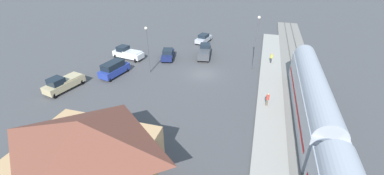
{
  "coord_description": "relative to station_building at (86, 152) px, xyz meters",
  "views": [
    {
      "loc": [
        -7.71,
        33.33,
        16.77
      ],
      "look_at": [
        -0.01,
        6.25,
        1.0
      ],
      "focal_mm": 23.1,
      "sensor_mm": 36.0,
      "label": 1
    }
  ],
  "objects": [
    {
      "name": "sedan_silver",
      "position": [
        -0.59,
        -36.4,
        -2.32
      ],
      "size": [
        2.68,
        4.77,
        1.74
      ],
      "color": "silver",
      "rests_on": "ground"
    },
    {
      "name": "sedan_navy",
      "position": [
        3.35,
        -26.23,
        -2.32
      ],
      "size": [
        2.89,
        4.82,
        1.74
      ],
      "color": "navy",
      "rests_on": "ground"
    },
    {
      "name": "ground_plane",
      "position": [
        -4.0,
        -22.0,
        -3.2
      ],
      "size": [
        200.0,
        200.0,
        0.0
      ],
      "primitive_type": "plane",
      "color": "#4C4C4F"
    },
    {
      "name": "pedestrian_on_platform",
      "position": [
        -13.95,
        -28.63,
        -1.92
      ],
      "size": [
        0.36,
        0.36,
        1.71
      ],
      "color": "#333338",
      "rests_on": "platform"
    },
    {
      "name": "light_pole_near_platform",
      "position": [
        -11.2,
        -25.74,
        2.07
      ],
      "size": [
        0.44,
        0.44,
        8.47
      ],
      "color": "#515156",
      "rests_on": "ground"
    },
    {
      "name": "station_building",
      "position": [
        0.0,
        0.0,
        0.0
      ],
      "size": [
        10.52,
        8.45,
        6.14
      ],
      "color": "tan",
      "rests_on": "ground"
    },
    {
      "name": "suv_blue",
      "position": [
        8.8,
        -17.89,
        -2.05
      ],
      "size": [
        2.87,
        5.19,
        2.22
      ],
      "color": "#283D9E",
      "rests_on": "ground"
    },
    {
      "name": "railway_track",
      "position": [
        -18.0,
        -22.0,
        -3.1
      ],
      "size": [
        4.8,
        70.0,
        0.3
      ],
      "color": "gray",
      "rests_on": "ground"
    },
    {
      "name": "pickup_charcoal",
      "position": [
        -2.61,
        -28.81,
        -2.17
      ],
      "size": [
        2.74,
        5.63,
        2.14
      ],
      "color": "#47494F",
      "rests_on": "ground"
    },
    {
      "name": "light_pole_lot_center",
      "position": [
        4.14,
        -20.36,
        1.36
      ],
      "size": [
        0.44,
        0.44,
        7.18
      ],
      "color": "#515156",
      "rests_on": "ground"
    },
    {
      "name": "pickup_tan",
      "position": [
        13.02,
        -12.13,
        -2.17
      ],
      "size": [
        3.08,
        5.7,
        2.14
      ],
      "color": "#C6B284",
      "rests_on": "ground"
    },
    {
      "name": "pickup_white",
      "position": [
        10.12,
        -24.46,
        -2.17
      ],
      "size": [
        5.65,
        3.18,
        2.14
      ],
      "color": "white",
      "rests_on": "ground"
    },
    {
      "name": "pedestrian_waiting_far",
      "position": [
        -13.54,
        -15.13,
        -1.92
      ],
      "size": [
        0.36,
        0.36,
        1.71
      ],
      "color": "brown",
      "rests_on": "platform"
    },
    {
      "name": "platform",
      "position": [
        -14.0,
        -22.0,
        -3.05
      ],
      "size": [
        3.2,
        46.0,
        0.3
      ],
      "color": "#A8A399",
      "rests_on": "ground"
    }
  ]
}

